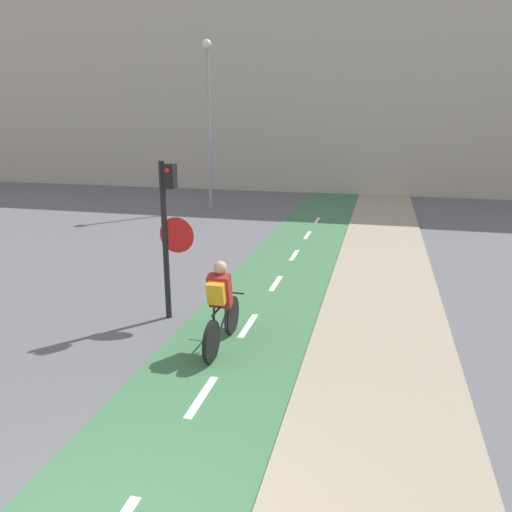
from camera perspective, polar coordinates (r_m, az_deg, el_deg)
name	(u,v)px	position (r m, az deg, el deg)	size (l,w,h in m)	color
building_row_background	(344,78)	(27.77, 10.02, 19.44)	(60.00, 5.20, 11.33)	#B2A899
traffic_light_pole	(169,223)	(9.32, -9.96, 3.70)	(0.67, 0.25, 3.00)	black
street_lamp_far	(208,109)	(20.60, -5.46, 16.42)	(0.36, 0.36, 6.59)	gray
cyclist_near	(221,308)	(8.27, -4.05, -5.96)	(0.46, 1.81, 1.52)	black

